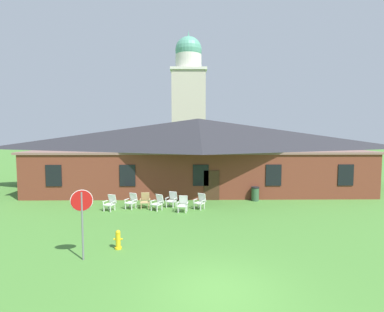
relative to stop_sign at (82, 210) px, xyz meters
The scene contains 13 objects.
ground_plane 5.68m from the stop_sign, 25.71° to the right, with size 200.00×200.00×0.00m, color #477F33.
brick_building 15.71m from the stop_sign, 72.06° to the left, with size 26.59×10.40×5.94m.
dome_tower 35.06m from the stop_sign, 83.20° to the left, with size 5.18×5.18×19.60m.
stop_sign is the anchor object (origin of this frame).
lawn_chair_by_porch 7.34m from the stop_sign, 96.40° to the left, with size 0.77×0.82×0.96m.
lawn_chair_near_door 7.76m from the stop_sign, 86.94° to the left, with size 0.80×0.84×0.96m.
lawn_chair_left_end 7.99m from the stop_sign, 81.04° to the left, with size 0.67×0.71×0.96m.
lawn_chair_middle 7.62m from the stop_sign, 73.89° to the left, with size 0.85×0.87×0.96m.
lawn_chair_right_end 8.65m from the stop_sign, 70.12° to the left, with size 0.78×0.83×0.96m.
lawn_chair_far_side 7.82m from the stop_sign, 61.92° to the left, with size 0.70×0.74×0.96m.
lawn_chair_under_eave 8.93m from the stop_sign, 57.81° to the left, with size 0.85×0.87×0.96m.
fire_hydrant 2.12m from the stop_sign, 44.22° to the left, with size 0.36×0.28×0.79m.
trash_bin 12.98m from the stop_sign, 48.16° to the left, with size 0.56×0.56×0.98m.
Camera 1 is at (-0.93, -8.64, 4.75)m, focal length 28.17 mm.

